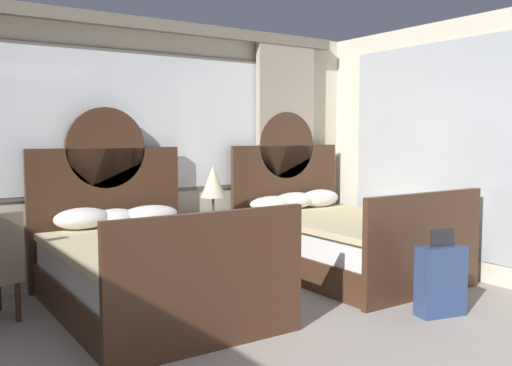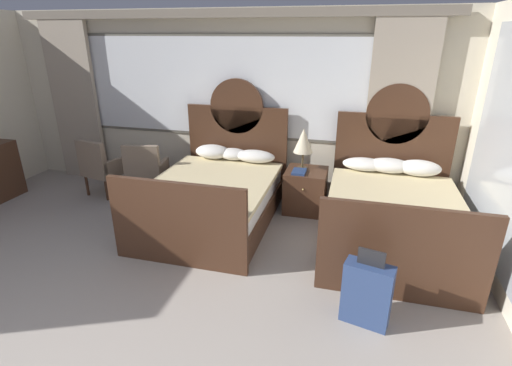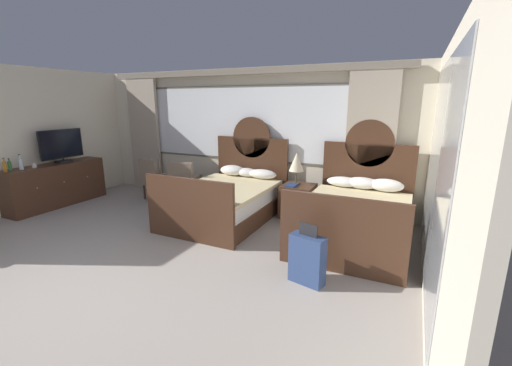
% 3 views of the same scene
% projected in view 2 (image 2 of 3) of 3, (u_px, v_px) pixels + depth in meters
% --- Properties ---
extents(wall_back_window, '(6.90, 0.22, 2.70)m').
position_uv_depth(wall_back_window, '(221.00, 100.00, 5.76)').
color(wall_back_window, beige).
rests_on(wall_back_window, ground_plane).
extents(bed_near_window, '(1.54, 2.17, 1.77)m').
position_uv_depth(bed_near_window, '(215.00, 195.00, 5.08)').
color(bed_near_window, '#472B1C').
rests_on(bed_near_window, ground_plane).
extents(bed_near_mirror, '(1.54, 2.17, 1.77)m').
position_uv_depth(bed_near_mirror, '(392.00, 214.00, 4.55)').
color(bed_near_mirror, '#472B1C').
rests_on(bed_near_mirror, ground_plane).
extents(nightstand_between_beds, '(0.56, 0.59, 0.60)m').
position_uv_depth(nightstand_between_beds, '(306.00, 190.00, 5.39)').
color(nightstand_between_beds, '#472B1C').
rests_on(nightstand_between_beds, ground_plane).
extents(table_lamp_on_nightstand, '(0.27, 0.27, 0.57)m').
position_uv_depth(table_lamp_on_nightstand, '(303.00, 141.00, 5.22)').
color(table_lamp_on_nightstand, brown).
rests_on(table_lamp_on_nightstand, nightstand_between_beds).
extents(book_on_nightstand, '(0.18, 0.26, 0.03)m').
position_uv_depth(book_on_nightstand, '(299.00, 172.00, 5.20)').
color(book_on_nightstand, navy).
rests_on(book_on_nightstand, nightstand_between_beds).
extents(armchair_by_window_left, '(0.61, 0.61, 0.89)m').
position_uv_depth(armchair_by_window_left, '(146.00, 170.00, 5.65)').
color(armchair_by_window_left, '#84705B').
rests_on(armchair_by_window_left, ground_plane).
extents(armchair_by_window_centre, '(0.62, 0.62, 0.89)m').
position_uv_depth(armchair_by_window_centre, '(101.00, 165.00, 5.84)').
color(armchair_by_window_centre, '#84705B').
rests_on(armchair_by_window_centre, ground_plane).
extents(suitcase_on_floor, '(0.44, 0.26, 0.73)m').
position_uv_depth(suitcase_on_floor, '(367.00, 294.00, 3.27)').
color(suitcase_on_floor, navy).
rests_on(suitcase_on_floor, ground_plane).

